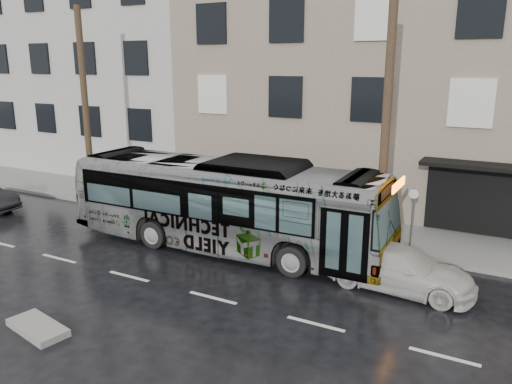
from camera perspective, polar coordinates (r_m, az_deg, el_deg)
ground at (r=18.49m, az=-9.08°, el=-6.72°), size 120.00×120.00×0.00m
sidewalk at (r=22.32m, az=-1.51°, el=-2.60°), size 90.00×3.60×0.15m
building_taupe at (r=26.94m, az=16.50°, el=11.50°), size 20.00×12.00×11.00m
building_grey at (r=39.92m, az=-18.31°, el=15.74°), size 26.00×15.00×16.00m
utility_pole_front at (r=17.53m, az=14.63°, el=7.54°), size 0.30×0.30×9.00m
utility_pole_rear at (r=24.85m, az=-18.92°, el=9.15°), size 0.30×0.30×9.00m
sign_post at (r=17.99m, az=17.37°, el=-3.26°), size 0.06×0.06×2.40m
bus at (r=18.11m, az=-3.52°, el=-1.36°), size 12.18×3.00×3.38m
white_sedan at (r=15.77m, az=15.92°, el=-8.35°), size 4.60×2.03×1.31m
slush_pile at (r=14.31m, az=-23.67°, el=-14.01°), size 1.92×1.14×0.18m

